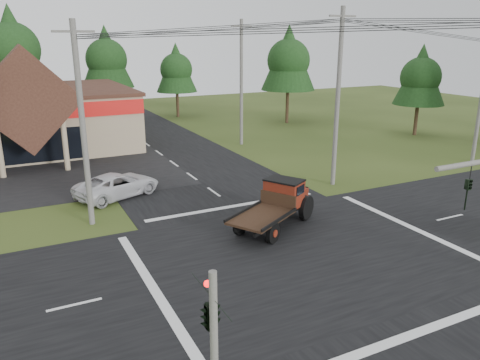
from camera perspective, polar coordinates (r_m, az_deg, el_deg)
ground at (r=22.21m, az=7.18°, el=-8.83°), size 120.00×120.00×0.00m
road_ns at (r=22.21m, az=7.18°, el=-8.80°), size 12.00×120.00×0.02m
road_ew at (r=22.21m, az=7.18°, el=-8.80°), size 120.00×12.00×0.02m
traffic_signal_corner at (r=11.68m, az=-3.62°, el=-14.49°), size 0.53×2.48×4.40m
utility_pole_nw at (r=25.12m, az=-18.64°, el=6.39°), size 2.00×0.30×10.50m
utility_pole_ne at (r=31.43m, az=11.83°, el=9.80°), size 2.00×0.30×11.50m
utility_pole_n at (r=43.27m, az=0.16°, el=11.82°), size 2.00×0.30×11.20m
tree_row_c at (r=57.57m, az=-26.01°, el=14.43°), size 7.28×7.28×13.13m
tree_row_d at (r=59.66m, az=-16.00°, el=14.18°), size 6.16×6.16×11.11m
tree_row_e at (r=59.85m, az=-7.78°, el=13.38°), size 5.04×5.04×9.09m
tree_side_ne at (r=55.04m, az=5.95°, el=14.54°), size 6.16×6.16×11.11m
tree_side_e_near at (r=50.95m, az=21.18°, el=11.82°), size 5.04×5.04×9.09m
antique_flatbed_truck at (r=24.44m, az=4.07°, el=-3.19°), size 6.11×4.81×2.42m
white_pickup at (r=30.34m, az=-14.71°, el=-0.59°), size 5.98×4.39×1.51m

